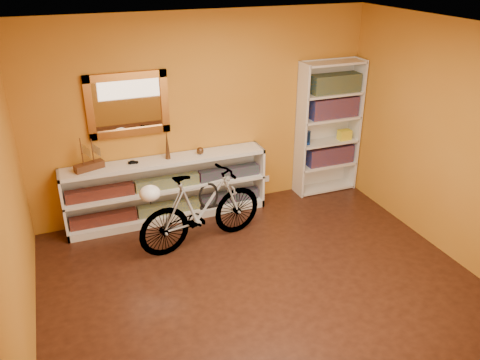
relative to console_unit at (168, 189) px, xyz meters
name	(u,v)px	position (x,y,z in m)	size (l,w,h in m)	color
floor	(264,288)	(0.58, -1.81, -0.43)	(4.50, 4.00, 0.01)	black
ceiling	(271,33)	(0.58, -1.81, 2.18)	(4.50, 4.00, 0.01)	silver
back_wall	(203,115)	(0.58, 0.19, 0.88)	(4.50, 0.01, 2.60)	#BA6F1B
left_wall	(6,219)	(-1.68, -1.81, 0.88)	(0.01, 4.00, 2.60)	#BA6F1B
right_wall	(455,145)	(2.83, -1.81, 0.88)	(0.01, 4.00, 2.60)	#BA6F1B
gilt_mirror	(128,105)	(-0.37, 0.15, 1.12)	(0.98, 0.06, 0.78)	#98551B
wall_socket	(266,179)	(1.48, 0.17, -0.17)	(0.09, 0.01, 0.09)	silver
console_unit	(168,189)	(0.00, 0.00, 0.00)	(2.60, 0.35, 0.85)	silver
cd_row_lower	(169,207)	(0.00, -0.02, -0.26)	(2.50, 0.13, 0.14)	black
cd_row_upper	(167,182)	(0.00, -0.02, 0.11)	(2.50, 0.13, 0.14)	navy
model_ship	(87,153)	(-0.92, 0.00, 0.63)	(0.35, 0.13, 0.42)	#412212
toy_car	(133,163)	(-0.40, 0.00, 0.43)	(0.00, 0.00, 0.00)	black
bronze_ornament	(167,145)	(0.03, 0.00, 0.61)	(0.06, 0.06, 0.38)	#50321B
decorative_orb	(200,151)	(0.46, 0.00, 0.47)	(0.09, 0.09, 0.09)	#50321B
bookcase	(328,128)	(2.36, 0.03, 0.52)	(0.90, 0.30, 1.90)	silver
book_row_a	(329,155)	(2.41, 0.03, 0.12)	(0.70, 0.22, 0.26)	maroon
book_row_b	(333,107)	(2.41, 0.03, 0.83)	(0.70, 0.22, 0.28)	maroon
book_row_c	(335,83)	(2.41, 0.03, 1.16)	(0.70, 0.22, 0.25)	#16394F
travel_mug	(307,138)	(2.02, 0.01, 0.44)	(0.09, 0.09, 0.19)	#153796
red_tin	(318,88)	(2.16, 0.06, 1.12)	(0.13, 0.13, 0.16)	maroon
yellow_bag	(344,135)	(2.61, -0.01, 0.41)	(0.18, 0.12, 0.14)	yellow
bicycle	(202,208)	(0.24, -0.74, 0.05)	(1.62, 0.42, 0.95)	silver
helmet	(150,193)	(-0.37, -0.86, 0.41)	(0.23, 0.22, 0.18)	white
u_lock	(208,195)	(0.33, -0.73, 0.19)	(0.24, 0.24, 0.03)	black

